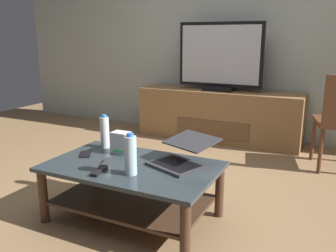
{
  "coord_description": "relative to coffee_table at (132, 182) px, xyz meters",
  "views": [
    {
      "loc": [
        1.15,
        -2.17,
        1.2
      ],
      "look_at": [
        -0.01,
        0.19,
        0.54
      ],
      "focal_mm": 38.04,
      "sensor_mm": 36.0,
      "label": 1
    }
  ],
  "objects": [
    {
      "name": "tv_remote",
      "position": [
        -0.15,
        -0.07,
        0.13
      ],
      "size": [
        0.1,
        0.16,
        0.02
      ],
      "primitive_type": "cube",
      "rotation": [
        0.0,
        0.0,
        0.39
      ],
      "color": "#2D2D30",
      "rests_on": "coffee_table"
    },
    {
      "name": "media_cabinet",
      "position": [
        -0.1,
        2.09,
        0.03
      ],
      "size": [
        1.91,
        0.47,
        0.59
      ],
      "color": "olive",
      "rests_on": "ground"
    },
    {
      "name": "laptop",
      "position": [
        0.29,
        0.15,
        0.18
      ],
      "size": [
        0.44,
        0.49,
        0.17
      ],
      "color": "#333338",
      "rests_on": "coffee_table"
    },
    {
      "name": "ground_plane",
      "position": [
        0.03,
        0.31,
        -0.27
      ],
      "size": [
        7.68,
        7.68,
        0.0
      ],
      "primitive_type": "plane",
      "color": "olive"
    },
    {
      "name": "water_bottle_far",
      "position": [
        0.08,
        -0.14,
        0.24
      ],
      "size": [
        0.07,
        0.07,
        0.26
      ],
      "color": "silver",
      "rests_on": "coffee_table"
    },
    {
      "name": "television",
      "position": [
        -0.1,
        2.07,
        0.7
      ],
      "size": [
        0.98,
        0.2,
        0.77
      ],
      "color": "black",
      "rests_on": "media_cabinet"
    },
    {
      "name": "water_bottle_near",
      "position": [
        -0.38,
        0.23,
        0.24
      ],
      "size": [
        0.07,
        0.07,
        0.25
      ],
      "color": "silver",
      "rests_on": "coffee_table"
    },
    {
      "name": "router_box",
      "position": [
        -0.19,
        0.17,
        0.2
      ],
      "size": [
        0.13,
        0.1,
        0.16
      ],
      "color": "silver",
      "rests_on": "coffee_table"
    },
    {
      "name": "back_wall",
      "position": [
        0.03,
        2.41,
        1.13
      ],
      "size": [
        6.4,
        0.12,
        2.8
      ],
      "primitive_type": "cube",
      "color": "#A8B2A8",
      "rests_on": "ground"
    },
    {
      "name": "cell_phone",
      "position": [
        -0.4,
        0.03,
        0.12
      ],
      "size": [
        0.13,
        0.16,
        0.01
      ],
      "primitive_type": "cube",
      "rotation": [
        0.0,
        0.0,
        0.57
      ],
      "color": "black",
      "rests_on": "coffee_table"
    },
    {
      "name": "coffee_table",
      "position": [
        0.0,
        0.0,
        0.0
      ],
      "size": [
        1.11,
        0.68,
        0.39
      ],
      "color": "#2D383D",
      "rests_on": "ground"
    },
    {
      "name": "soundbar_remote",
      "position": [
        -0.11,
        -0.21,
        0.13
      ],
      "size": [
        0.07,
        0.17,
        0.02
      ],
      "primitive_type": "cube",
      "rotation": [
        0.0,
        0.0,
        0.17
      ],
      "color": "black",
      "rests_on": "coffee_table"
    }
  ]
}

